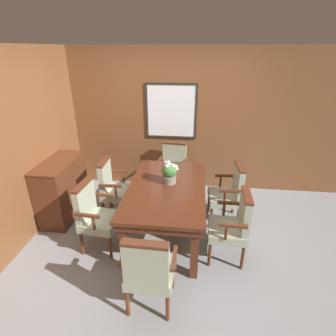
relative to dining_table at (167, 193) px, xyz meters
The scene contains 12 objects.
ground_plane 0.69m from the dining_table, 91.43° to the right, with size 14.00×14.00×0.00m, color gray.
wall_back 1.61m from the dining_table, 90.26° to the left, with size 7.20×0.08×2.45m.
wall_left 1.98m from the dining_table, behind, with size 0.06×7.20×2.45m.
dining_table is the anchor object (origin of this frame).
chair_right_far 0.98m from the dining_table, 25.22° to the left, with size 0.47×0.52×0.91m.
chair_head_far 1.19m from the dining_table, 91.15° to the left, with size 0.53×0.48×0.91m.
chair_left_near 0.95m from the dining_table, 157.88° to the right, with size 0.48×0.53×0.91m.
chair_right_near 0.93m from the dining_table, 23.32° to the right, with size 0.46×0.51×0.91m.
chair_left_far 0.95m from the dining_table, 156.77° to the left, with size 0.46×0.52×0.91m.
chair_head_near 1.19m from the dining_table, 91.44° to the right, with size 0.51×0.46×0.91m.
potted_plant 0.28m from the dining_table, 79.80° to the left, with size 0.23×0.22×0.31m.
sideboard_cabinet 1.67m from the dining_table, behind, with size 0.44×0.94×0.90m.
Camera 1 is at (0.36, -2.75, 2.40)m, focal length 28.00 mm.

